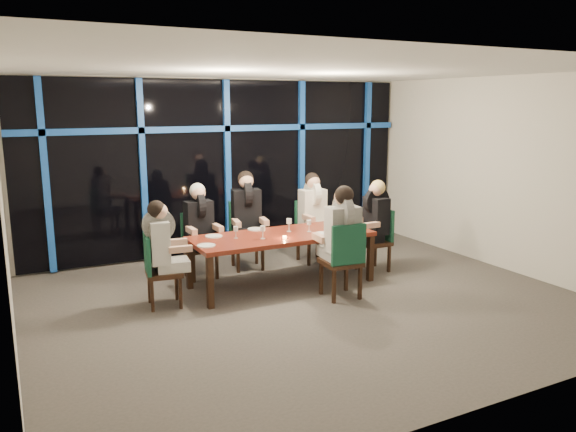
{
  "coord_description": "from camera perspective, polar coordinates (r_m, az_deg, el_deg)",
  "views": [
    {
      "loc": [
        -3.48,
        -6.17,
        2.59
      ],
      "look_at": [
        0.0,
        0.6,
        1.05
      ],
      "focal_mm": 35.0,
      "sensor_mm": 36.0,
      "label": 1
    }
  ],
  "objects": [
    {
      "name": "room",
      "position": [
        7.1,
        2.23,
        6.87
      ],
      "size": [
        7.04,
        7.0,
        3.02
      ],
      "color": "#55504B",
      "rests_on": "ground"
    },
    {
      "name": "window_wall",
      "position": [
        9.8,
        -6.21,
        5.29
      ],
      "size": [
        6.86,
        0.43,
        2.94
      ],
      "color": "black",
      "rests_on": "ground"
    },
    {
      "name": "dining_table",
      "position": [
        8.02,
        -0.65,
        -2.33
      ],
      "size": [
        2.6,
        1.0,
        0.75
      ],
      "color": "maroon",
      "rests_on": "ground"
    },
    {
      "name": "chair_far_left",
      "position": [
        8.56,
        -9.09,
        -2.54
      ],
      "size": [
        0.46,
        0.46,
        0.97
      ],
      "rotation": [
        0.0,
        0.0,
        0.03
      ],
      "color": "black",
      "rests_on": "ground"
    },
    {
      "name": "chair_far_mid",
      "position": [
        8.95,
        -4.3,
        -1.5
      ],
      "size": [
        0.57,
        0.57,
        1.06
      ],
      "rotation": [
        0.0,
        0.0,
        -0.17
      ],
      "color": "black",
      "rests_on": "ground"
    },
    {
      "name": "chair_far_right",
      "position": [
        9.31,
        2.34,
        -1.15
      ],
      "size": [
        0.47,
        0.47,
        1.01
      ],
      "rotation": [
        0.0,
        0.0,
        -0.01
      ],
      "color": "black",
      "rests_on": "ground"
    },
    {
      "name": "chair_end_left",
      "position": [
        7.39,
        -13.18,
        -5.06
      ],
      "size": [
        0.5,
        0.5,
        0.95
      ],
      "rotation": [
        0.0,
        0.0,
        1.44
      ],
      "color": "black",
      "rests_on": "ground"
    },
    {
      "name": "chair_end_right",
      "position": [
        8.87,
        9.11,
        -2.04
      ],
      "size": [
        0.46,
        0.46,
        0.97
      ],
      "rotation": [
        0.0,
        0.0,
        4.72
      ],
      "color": "black",
      "rests_on": "ground"
    },
    {
      "name": "chair_near_mid",
      "position": [
        7.49,
        5.71,
        -4.15
      ],
      "size": [
        0.52,
        0.52,
        1.05
      ],
      "rotation": [
        0.0,
        0.0,
        3.06
      ],
      "color": "black",
      "rests_on": "ground"
    },
    {
      "name": "diner_far_left",
      "position": [
        8.4,
        -8.98,
        -0.1
      ],
      "size": [
        0.49,
        0.61,
        0.95
      ],
      "rotation": [
        0.0,
        0.0,
        0.03
      ],
      "color": "black",
      "rests_on": "ground"
    },
    {
      "name": "diner_far_mid",
      "position": [
        8.78,
        -4.21,
        1.03
      ],
      "size": [
        0.57,
        0.7,
        1.03
      ],
      "rotation": [
        0.0,
        0.0,
        -0.17
      ],
      "color": "black",
      "rests_on": "ground"
    },
    {
      "name": "diner_far_right",
      "position": [
        9.16,
        2.62,
        1.18
      ],
      "size": [
        0.5,
        0.62,
        0.98
      ],
      "rotation": [
        0.0,
        0.0,
        -0.01
      ],
      "color": "white",
      "rests_on": "ground"
    },
    {
      "name": "diner_end_left",
      "position": [
        7.3,
        -12.68,
        -2.18
      ],
      "size": [
        0.62,
        0.5,
        0.92
      ],
      "rotation": [
        0.0,
        0.0,
        1.44
      ],
      "color": "black",
      "rests_on": "ground"
    },
    {
      "name": "diner_end_right",
      "position": [
        8.74,
        8.75,
        0.36
      ],
      "size": [
        0.61,
        0.48,
        0.95
      ],
      "rotation": [
        0.0,
        0.0,
        4.72
      ],
      "color": "black",
      "rests_on": "ground"
    },
    {
      "name": "diner_near_mid",
      "position": [
        7.47,
        5.46,
        -0.93
      ],
      "size": [
        0.54,
        0.67,
        1.02
      ],
      "rotation": [
        0.0,
        0.0,
        3.06
      ],
      "color": "black",
      "rests_on": "ground"
    },
    {
      "name": "plate_far_left",
      "position": [
        7.92,
        -7.55,
        -2.05
      ],
      "size": [
        0.24,
        0.24,
        0.01
      ],
      "primitive_type": "cylinder",
      "color": "white",
      "rests_on": "dining_table"
    },
    {
      "name": "plate_far_mid",
      "position": [
        8.3,
        -3.3,
        -1.34
      ],
      "size": [
        0.24,
        0.24,
        0.01
      ],
      "primitive_type": "cylinder",
      "color": "white",
      "rests_on": "dining_table"
    },
    {
      "name": "plate_far_right",
      "position": [
        8.72,
        4.41,
        -0.72
      ],
      "size": [
        0.24,
        0.24,
        0.01
      ],
      "primitive_type": "cylinder",
      "color": "white",
      "rests_on": "dining_table"
    },
    {
      "name": "plate_end_left",
      "position": [
        7.42,
        -8.31,
        -2.98
      ],
      "size": [
        0.24,
        0.24,
        0.01
      ],
      "primitive_type": "cylinder",
      "color": "white",
      "rests_on": "dining_table"
    },
    {
      "name": "plate_end_right",
      "position": [
        8.46,
        5.63,
        -1.13
      ],
      "size": [
        0.24,
        0.24,
        0.01
      ],
      "primitive_type": "cylinder",
      "color": "white",
      "rests_on": "dining_table"
    },
    {
      "name": "plate_near_mid",
      "position": [
        8.01,
        3.55,
        -1.81
      ],
      "size": [
        0.24,
        0.24,
        0.01
      ],
      "primitive_type": "cylinder",
      "color": "white",
      "rests_on": "dining_table"
    },
    {
      "name": "wine_bottle",
      "position": [
        8.46,
        5.8,
        -0.27
      ],
      "size": [
        0.08,
        0.08,
        0.34
      ],
      "rotation": [
        0.0,
        0.0,
        -0.31
      ],
      "color": "black",
      "rests_on": "dining_table"
    },
    {
      "name": "water_pitcher",
      "position": [
        8.16,
        4.98,
        -0.86
      ],
      "size": [
        0.13,
        0.12,
        0.22
      ],
      "rotation": [
        0.0,
        0.0,
        -0.15
      ],
      "color": "white",
      "rests_on": "dining_table"
    },
    {
      "name": "tea_light",
      "position": [
        7.75,
        -0.34,
        -2.16
      ],
      "size": [
        0.05,
        0.05,
        0.03
      ],
      "primitive_type": "cylinder",
      "color": "#FFA34C",
      "rests_on": "dining_table"
    },
    {
      "name": "wine_glass_a",
      "position": [
        7.71,
        -2.59,
        -1.36
      ],
      "size": [
        0.07,
        0.07,
        0.18
      ],
      "color": "silver",
      "rests_on": "dining_table"
    },
    {
      "name": "wine_glass_b",
      "position": [
        8.14,
        0.11,
        -0.62
      ],
      "size": [
        0.07,
        0.07,
        0.19
      ],
      "color": "silver",
      "rests_on": "dining_table"
    },
    {
      "name": "wine_glass_c",
      "position": [
        8.13,
        2.15,
        -0.74
      ],
      "size": [
        0.07,
        0.07,
        0.17
      ],
      "color": "silver",
      "rests_on": "dining_table"
    },
    {
      "name": "wine_glass_d",
      "position": [
        7.77,
        -5.33,
        -1.39
      ],
      "size": [
        0.06,
        0.06,
        0.17
      ],
      "color": "white",
      "rests_on": "dining_table"
    },
    {
      "name": "wine_glass_e",
      "position": [
        8.6,
        4.05,
        -0.09
      ],
      "size": [
        0.07,
        0.07,
        0.17
      ],
      "color": "silver",
      "rests_on": "dining_table"
    }
  ]
}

